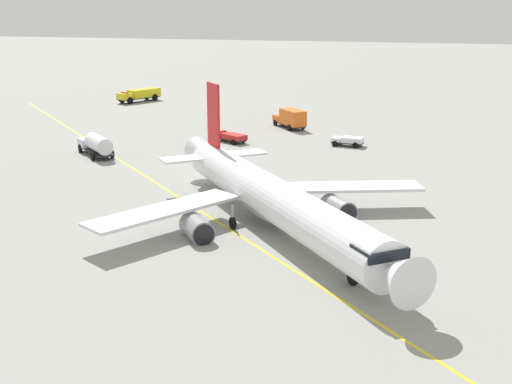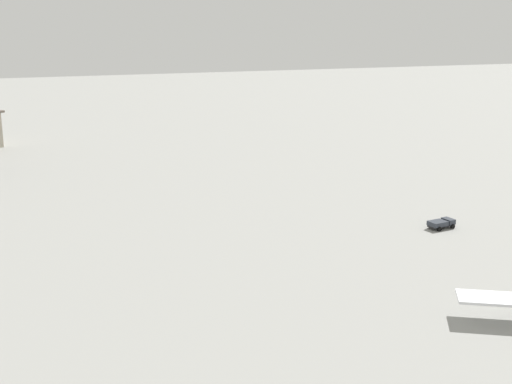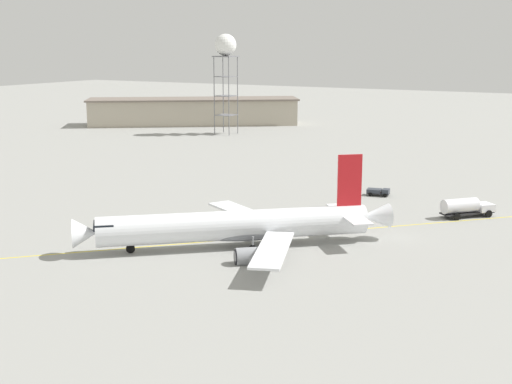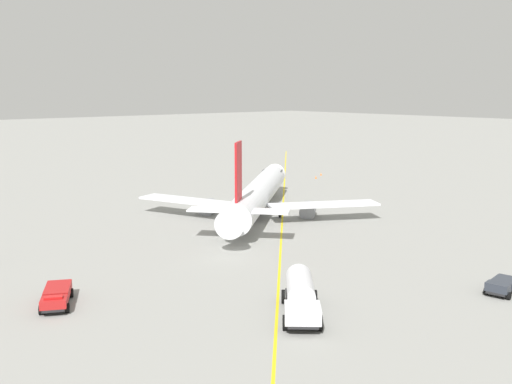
# 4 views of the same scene
# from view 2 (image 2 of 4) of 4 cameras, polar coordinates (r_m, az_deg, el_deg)

# --- Properties ---
(baggage_truck_truck) EXTENTS (3.93, 2.58, 1.22)m
(baggage_truck_truck) POSITION_cam_2_polar(r_m,az_deg,el_deg) (100.95, 14.76, -2.46)
(baggage_truck_truck) COLOR #232326
(baggage_truck_truck) RESTS_ON ground_plane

